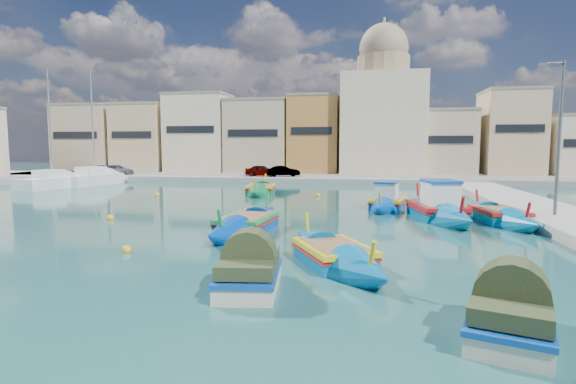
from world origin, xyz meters
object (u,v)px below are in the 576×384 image
(luzzu_blue_south, at_px, (247,225))
(yacht_north, at_px, (106,179))
(tender_near, at_px, (249,273))
(tender_far, at_px, (511,318))
(church_block, at_px, (382,110))
(luzzu_turquoise_cabin, at_px, (436,211))
(luzzu_cyan_mid, at_px, (499,217))
(luzzu_green, at_px, (261,190))
(luzzu_blue_cabin, at_px, (387,203))
(quay_street_lamp, at_px, (558,137))
(luzzu_cyan_south, at_px, (334,257))
(yacht_midnorth, at_px, (65,182))

(luzzu_blue_south, distance_m, yacht_north, 31.75)
(tender_near, relative_size, tender_far, 0.96)
(church_block, relative_size, luzzu_turquoise_cabin, 1.84)
(luzzu_turquoise_cabin, xyz_separation_m, luzzu_cyan_mid, (2.97, -0.85, -0.13))
(luzzu_cyan_mid, distance_m, luzzu_green, 19.18)
(luzzu_cyan_mid, xyz_separation_m, yacht_north, (-33.89, 18.56, 0.23))
(luzzu_turquoise_cabin, bearing_deg, luzzu_blue_south, -149.36)
(tender_near, bearing_deg, tender_far, -19.57)
(luzzu_blue_cabin, distance_m, tender_near, 17.65)
(quay_street_lamp, height_order, luzzu_green, quay_street_lamp)
(luzzu_blue_cabin, bearing_deg, luzzu_blue_south, -127.44)
(luzzu_blue_cabin, xyz_separation_m, tender_near, (-4.38, -17.10, 0.12))
(quay_street_lamp, height_order, luzzu_cyan_mid, quay_street_lamp)
(luzzu_turquoise_cabin, relative_size, luzzu_blue_south, 1.16)
(luzzu_cyan_mid, height_order, luzzu_blue_south, luzzu_blue_south)
(luzzu_green, bearing_deg, church_block, 64.88)
(church_block, relative_size, yacht_north, 1.54)
(luzzu_cyan_south, height_order, tender_far, luzzu_cyan_south)
(luzzu_cyan_south, bearing_deg, tender_far, -52.76)
(yacht_midnorth, bearing_deg, yacht_north, 72.03)
(luzzu_blue_cabin, bearing_deg, yacht_midnorth, 161.71)
(yacht_north, bearing_deg, luzzu_turquoise_cabin, -29.80)
(luzzu_cyan_south, relative_size, yacht_north, 0.60)
(luzzu_turquoise_cabin, bearing_deg, quay_street_lamp, -12.97)
(luzzu_blue_cabin, xyz_separation_m, luzzu_cyan_mid, (5.46, -4.16, -0.07))
(quay_street_lamp, distance_m, luzzu_blue_south, 15.75)
(luzzu_blue_south, distance_m, tender_far, 13.39)
(luzzu_blue_south, xyz_separation_m, yacht_midnorth, (-23.18, 18.64, 0.20))
(luzzu_cyan_mid, bearing_deg, luzzu_turquoise_cabin, 164.06)
(luzzu_cyan_mid, bearing_deg, luzzu_green, 143.32)
(church_block, relative_size, luzzu_cyan_mid, 2.25)
(luzzu_blue_cabin, distance_m, yacht_midnorth, 31.48)
(church_block, height_order, luzzu_cyan_south, church_block)
(luzzu_blue_south, bearing_deg, church_block, 79.36)
(luzzu_blue_south, relative_size, yacht_midnorth, 0.76)
(quay_street_lamp, height_order, luzzu_blue_cabin, quay_street_lamp)
(quay_street_lamp, bearing_deg, luzzu_cyan_mid, 170.74)
(luzzu_green, bearing_deg, luzzu_turquoise_cabin, -40.52)
(luzzu_cyan_south, height_order, yacht_midnorth, yacht_midnorth)
(luzzu_turquoise_cabin, height_order, luzzu_cyan_south, luzzu_turquoise_cabin)
(yacht_midnorth, bearing_deg, tender_far, -42.73)
(quay_street_lamp, relative_size, luzzu_cyan_south, 1.07)
(luzzu_blue_south, height_order, tender_near, luzzu_blue_south)
(quay_street_lamp, distance_m, tender_near, 17.99)
(church_block, height_order, tender_far, church_block)
(luzzu_cyan_mid, distance_m, luzzu_blue_south, 13.02)
(luzzu_turquoise_cabin, relative_size, luzzu_cyan_mid, 1.22)
(luzzu_blue_south, height_order, yacht_midnorth, yacht_midnorth)
(luzzu_turquoise_cabin, distance_m, yacht_north, 35.64)
(luzzu_blue_cabin, relative_size, luzzu_cyan_mid, 0.91)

